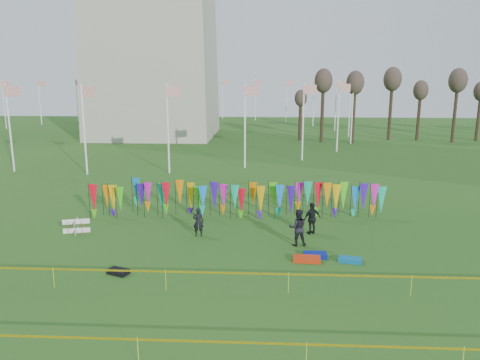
{
  "coord_description": "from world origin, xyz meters",
  "views": [
    {
      "loc": [
        1.86,
        -20.25,
        8.69
      ],
      "look_at": [
        0.47,
        6.0,
        2.79
      ],
      "focal_mm": 35.0,
      "sensor_mm": 36.0,
      "label": 1
    }
  ],
  "objects_px": {
    "kite_bag_red": "(307,259)",
    "person_mid": "(298,227)",
    "person_right": "(312,218)",
    "kite_bag_black": "(118,272)",
    "box_kite": "(76,226)",
    "kite_bag_blue": "(315,255)",
    "kite_bag_teal": "(350,260)",
    "person_left": "(198,222)"
  },
  "relations": [
    {
      "from": "person_left",
      "to": "kite_bag_black",
      "type": "bearing_deg",
      "value": 53.38
    },
    {
      "from": "person_left",
      "to": "person_mid",
      "type": "relative_size",
      "value": 0.83
    },
    {
      "from": "box_kite",
      "to": "kite_bag_teal",
      "type": "bearing_deg",
      "value": -13.06
    },
    {
      "from": "box_kite",
      "to": "kite_bag_red",
      "type": "relative_size",
      "value": 0.64
    },
    {
      "from": "person_right",
      "to": "person_left",
      "type": "bearing_deg",
      "value": -22.88
    },
    {
      "from": "kite_bag_blue",
      "to": "person_right",
      "type": "bearing_deg",
      "value": 87.28
    },
    {
      "from": "box_kite",
      "to": "person_left",
      "type": "relative_size",
      "value": 0.52
    },
    {
      "from": "box_kite",
      "to": "kite_bag_blue",
      "type": "relative_size",
      "value": 0.74
    },
    {
      "from": "person_left",
      "to": "kite_bag_teal",
      "type": "distance_m",
      "value": 8.44
    },
    {
      "from": "person_right",
      "to": "kite_bag_black",
      "type": "relative_size",
      "value": 1.95
    },
    {
      "from": "kite_bag_red",
      "to": "kite_bag_black",
      "type": "relative_size",
      "value": 1.39
    },
    {
      "from": "person_right",
      "to": "kite_bag_teal",
      "type": "height_order",
      "value": "person_right"
    },
    {
      "from": "person_left",
      "to": "kite_bag_blue",
      "type": "height_order",
      "value": "person_left"
    },
    {
      "from": "person_right",
      "to": "kite_bag_black",
      "type": "bearing_deg",
      "value": 3.76
    },
    {
      "from": "box_kite",
      "to": "person_left",
      "type": "height_order",
      "value": "person_left"
    },
    {
      "from": "box_kite",
      "to": "kite_bag_blue",
      "type": "bearing_deg",
      "value": -12.51
    },
    {
      "from": "person_mid",
      "to": "kite_bag_black",
      "type": "xyz_separation_m",
      "value": [
        -8.24,
        -4.07,
        -0.86
      ]
    },
    {
      "from": "box_kite",
      "to": "person_mid",
      "type": "bearing_deg",
      "value": -5.88
    },
    {
      "from": "kite_bag_teal",
      "to": "kite_bag_blue",
      "type": "bearing_deg",
      "value": 162.51
    },
    {
      "from": "person_mid",
      "to": "box_kite",
      "type": "bearing_deg",
      "value": -11.63
    },
    {
      "from": "kite_bag_black",
      "to": "person_left",
      "type": "bearing_deg",
      "value": 61.19
    },
    {
      "from": "kite_bag_blue",
      "to": "person_left",
      "type": "bearing_deg",
      "value": 155.43
    },
    {
      "from": "kite_bag_red",
      "to": "person_right",
      "type": "bearing_deg",
      "value": 81.24
    },
    {
      "from": "box_kite",
      "to": "kite_bag_red",
      "type": "distance_m",
      "value": 13.06
    },
    {
      "from": "kite_bag_blue",
      "to": "box_kite",
      "type": "bearing_deg",
      "value": 167.49
    },
    {
      "from": "kite_bag_red",
      "to": "person_mid",
      "type": "bearing_deg",
      "value": 98.18
    },
    {
      "from": "kite_bag_blue",
      "to": "kite_bag_black",
      "type": "xyz_separation_m",
      "value": [
        -9.01,
        -2.44,
        -0.01
      ]
    },
    {
      "from": "person_mid",
      "to": "kite_bag_blue",
      "type": "height_order",
      "value": "person_mid"
    },
    {
      "from": "box_kite",
      "to": "kite_bag_blue",
      "type": "distance_m",
      "value": 13.37
    },
    {
      "from": "kite_bag_blue",
      "to": "kite_bag_teal",
      "type": "distance_m",
      "value": 1.68
    },
    {
      "from": "box_kite",
      "to": "kite_bag_teal",
      "type": "relative_size",
      "value": 0.76
    },
    {
      "from": "person_right",
      "to": "box_kite",
      "type": "bearing_deg",
      "value": -26.52
    },
    {
      "from": "kite_bag_blue",
      "to": "kite_bag_teal",
      "type": "relative_size",
      "value": 1.02
    },
    {
      "from": "person_mid",
      "to": "person_left",
      "type": "bearing_deg",
      "value": -18.06
    },
    {
      "from": "kite_bag_red",
      "to": "kite_bag_black",
      "type": "distance_m",
      "value": 8.76
    },
    {
      "from": "person_mid",
      "to": "person_right",
      "type": "height_order",
      "value": "person_mid"
    },
    {
      "from": "kite_bag_teal",
      "to": "box_kite",
      "type": "bearing_deg",
      "value": 166.94
    },
    {
      "from": "person_left",
      "to": "kite_bag_black",
      "type": "xyz_separation_m",
      "value": [
        -2.88,
        -5.24,
        -0.7
      ]
    },
    {
      "from": "person_left",
      "to": "kite_bag_red",
      "type": "distance_m",
      "value": 6.62
    },
    {
      "from": "person_right",
      "to": "kite_bag_blue",
      "type": "bearing_deg",
      "value": 58.21
    },
    {
      "from": "kite_bag_red",
      "to": "kite_bag_teal",
      "type": "height_order",
      "value": "kite_bag_red"
    },
    {
      "from": "kite_bag_blue",
      "to": "kite_bag_red",
      "type": "xyz_separation_m",
      "value": [
        -0.45,
        -0.54,
        0.0
      ]
    }
  ]
}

